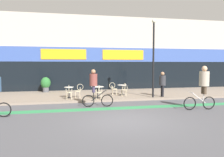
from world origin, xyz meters
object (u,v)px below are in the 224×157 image
cafe_chair_0_near (69,91)px  planter_pot (46,84)px  bistro_table_2 (122,88)px  cyclist_0 (203,84)px  pedestrian_near_end (162,82)px  bistro_table_1 (98,90)px  cafe_chair_1_near (99,91)px  bistro_table_0 (69,90)px  cafe_chair_2_near (124,89)px  lamp_post (153,52)px  cyclist_1 (95,85)px  cafe_chair_0_side (79,90)px  cafe_chair_2_side (113,88)px

cafe_chair_0_near → planter_pot: (-1.75, 3.97, 0.13)m
bistro_table_2 → cafe_chair_0_near: cafe_chair_0_near is taller
planter_pot → cyclist_0: 11.50m
cyclist_0 → pedestrian_near_end: size_ratio=1.33×
bistro_table_2 → cyclist_0: 5.98m
pedestrian_near_end → bistro_table_1: bearing=0.6°
cafe_chair_0_near → bistro_table_1: bearing=-80.5°
cafe_chair_1_near → cyclist_0: bearing=-121.8°
bistro_table_0 → bistro_table_2: (3.72, 0.66, 0.01)m
cafe_chair_2_near → lamp_post: lamp_post is taller
cafe_chair_0_near → planter_pot: 4.34m
cafe_chair_2_near → bistro_table_0: bearing=87.4°
bistro_table_0 → cafe_chair_2_near: bearing=0.5°
cafe_chair_0_near → pedestrian_near_end: 6.19m
cyclist_1 → pedestrian_near_end: cyclist_1 is taller
planter_pot → cyclist_0: bearing=-43.2°
cyclist_1 → lamp_post: bearing=27.5°
cafe_chair_0_side → cafe_chair_2_near: bearing=-177.2°
cafe_chair_0_side → cyclist_0: size_ratio=0.41×
bistro_table_2 → pedestrian_near_end: (2.45, -1.37, 0.48)m
cafe_chair_0_near → cyclist_1: 2.51m
cyclist_0 → pedestrian_near_end: (-0.46, 3.81, -0.22)m
cafe_chair_2_side → planter_pot: size_ratio=0.77×
bistro_table_0 → lamp_post: (5.44, -0.86, 2.45)m
cyclist_1 → cyclist_0: bearing=-15.6°
cafe_chair_0_side → lamp_post: bearing=172.1°
lamp_post → pedestrian_near_end: lamp_post is taller
bistro_table_0 → cafe_chair_2_side: size_ratio=0.79×
cafe_chair_0_near → planter_pot: size_ratio=0.77×
bistro_table_2 → cafe_chair_1_near: cafe_chair_1_near is taller
cyclist_1 → bistro_table_0: bearing=120.1°
bistro_table_1 → bistro_table_2: size_ratio=1.11×
cafe_chair_0_side → cafe_chair_2_near: size_ratio=1.00×
cafe_chair_1_near → cafe_chair_2_side: (1.29, 1.69, 0.00)m
lamp_post → cyclist_1: (-4.11, -1.82, -1.89)m
cyclist_1 → pedestrian_near_end: 5.22m
cafe_chair_0_side → cyclist_1: bearing=106.9°
cafe_chair_0_near → pedestrian_near_end: (6.17, -0.09, 0.48)m
bistro_table_0 → cafe_chair_0_near: 0.63m
cafe_chair_0_side → cafe_chair_2_side: bearing=-162.8°
cafe_chair_0_near → cafe_chair_2_near: 3.78m
cafe_chair_0_near → cafe_chair_0_side: (0.63, 0.62, 0.00)m
cafe_chair_2_near → cafe_chair_0_side: bearing=87.5°
bistro_table_2 → lamp_post: (1.72, -1.52, 2.44)m
bistro_table_0 → cafe_chair_1_near: 2.08m
lamp_post → cyclist_1: lamp_post is taller
pedestrian_near_end → cafe_chair_1_near: bearing=8.8°
cafe_chair_2_side → cyclist_1: (-1.76, -3.34, 0.54)m
bistro_table_2 → cafe_chair_0_side: size_ratio=0.80×
bistro_table_1 → planter_pot: size_ratio=0.68×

